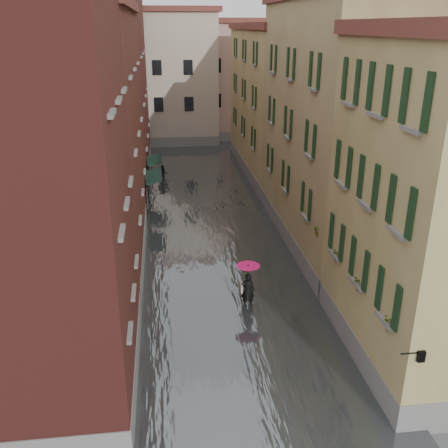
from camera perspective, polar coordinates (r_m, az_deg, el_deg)
ground at (r=20.96m, az=1.65°, el=-12.53°), size 120.00×120.00×0.00m
floodwater at (r=32.42m, az=-1.76°, el=0.59°), size 10.00×60.00×0.20m
building_left_near at (r=16.58m, az=-21.64°, el=1.51°), size 6.00×8.00×13.00m
building_left_mid at (r=27.04m, az=-16.21°, el=9.06°), size 6.00×14.00×12.50m
building_left_far at (r=41.61m, az=-13.33°, el=14.59°), size 6.00×16.00×14.00m
building_right_near at (r=18.95m, az=24.26°, el=1.13°), size 6.00×8.00×11.50m
building_right_mid at (r=28.35m, az=13.36°, el=10.41°), size 6.00×14.00×13.00m
building_right_far at (r=42.67m, az=6.38°, el=13.49°), size 6.00×16.00×11.50m
building_end_cream at (r=55.36m, az=-7.58°, el=16.10°), size 12.00×9.00×13.00m
building_end_pink at (r=58.06m, az=1.72°, el=16.03°), size 10.00×9.00×12.00m
awning_near at (r=33.41m, az=-8.11°, el=5.34°), size 1.09×3.32×2.80m
awning_far at (r=37.64m, az=-8.05°, el=7.19°), size 1.09×2.92×2.80m
wall_lantern at (r=15.82m, az=21.46°, el=-13.78°), size 0.71×0.22×0.35m
window_planters at (r=19.50m, az=14.23°, el=-4.14°), size 0.59×8.38×0.84m
pedestrian_main at (r=22.17m, az=2.74°, el=-6.53°), size 1.06×1.06×2.06m
pedestrian_far at (r=40.41m, az=-6.97°, el=5.70°), size 0.75×0.60×1.46m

